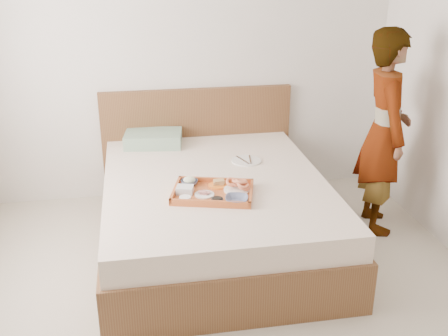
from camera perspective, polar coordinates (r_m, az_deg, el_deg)
name	(u,v)px	position (r m, az deg, el deg)	size (l,w,h in m)	color
ground	(230,332)	(3.21, 0.68, -17.14)	(3.50, 4.00, 0.01)	#BDB0A0
wall_back	(186,47)	(4.52, -4.04, 12.84)	(3.50, 0.01, 2.60)	silver
bed	(215,212)	(3.90, -0.98, -4.74)	(1.65, 2.00, 0.53)	brown
headboard	(197,141)	(4.70, -2.87, 2.86)	(1.65, 0.06, 0.95)	brown
pillow	(153,139)	(4.47, -7.58, 3.14)	(0.46, 0.31, 0.11)	gray
tray	(213,192)	(3.53, -1.19, -2.57)	(0.52, 0.38, 0.05)	#C15929
prawn_plate	(237,190)	(3.57, 1.41, -2.34)	(0.18, 0.18, 0.01)	white
navy_bowl_big	(237,199)	(3.41, 1.37, -3.38)	(0.15, 0.15, 0.04)	#192644
sauce_dish	(217,200)	(3.40, -0.73, -3.50)	(0.08, 0.08, 0.03)	black
meat_plate	(204,195)	(3.50, -2.11, -2.87)	(0.13, 0.13, 0.01)	white
bread_plate	(218,185)	(3.64, -0.69, -1.87)	(0.13, 0.13, 0.01)	orange
salad_bowl	(189,182)	(3.66, -3.73, -1.56)	(0.11, 0.11, 0.04)	#192644
plastic_tub	(185,190)	(3.54, -4.21, -2.33)	(0.11, 0.09, 0.05)	silver
cheese_round	(185,199)	(3.44, -4.19, -3.29)	(0.08, 0.08, 0.03)	white
dinner_plate	(246,161)	(4.10, 2.40, 0.78)	(0.23, 0.23, 0.01)	white
person	(384,133)	(4.16, 16.79, 3.64)	(0.57, 0.37, 1.55)	#F0E2D1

